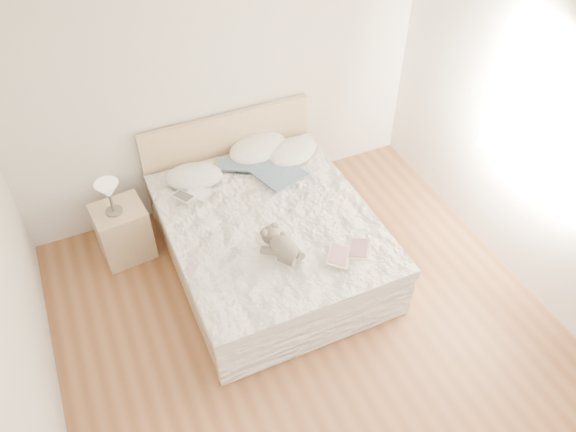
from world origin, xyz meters
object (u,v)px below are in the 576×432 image
object	(u,v)px
bed	(267,235)
teddy_bear	(284,254)
nightstand	(123,232)
photo_book	(191,195)
childrens_book	(349,253)
table_lamp	(108,192)

from	to	relation	value
bed	teddy_bear	xyz separation A→B (m)	(-0.08, -0.55, 0.34)
nightstand	teddy_bear	size ratio (longest dim) A/B	1.57
photo_book	childrens_book	xyz separation A→B (m)	(0.96, -1.20, 0.00)
bed	table_lamp	distance (m)	1.44
bed	table_lamp	world-z (taller)	bed
nightstand	photo_book	distance (m)	0.75
bed	photo_book	world-z (taller)	bed
nightstand	childrens_book	world-z (taller)	childrens_book
table_lamp	childrens_book	size ratio (longest dim) A/B	0.89
nightstand	teddy_bear	bearing A→B (deg)	-46.55
nightstand	teddy_bear	world-z (taller)	teddy_bear
photo_book	childrens_book	world-z (taller)	childrens_book
bed	childrens_book	distance (m)	0.91
nightstand	childrens_book	distance (m)	2.13
photo_book	teddy_bear	bearing A→B (deg)	-98.19
bed	nightstand	world-z (taller)	bed
childrens_book	teddy_bear	size ratio (longest dim) A/B	1.05
nightstand	photo_book	bearing A→B (deg)	-14.03
bed	photo_book	distance (m)	0.78
nightstand	childrens_book	xyz separation A→B (m)	(1.60, -1.36, 0.35)
table_lamp	bed	bearing A→B (deg)	-26.11
bed	childrens_book	size ratio (longest dim) A/B	5.77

